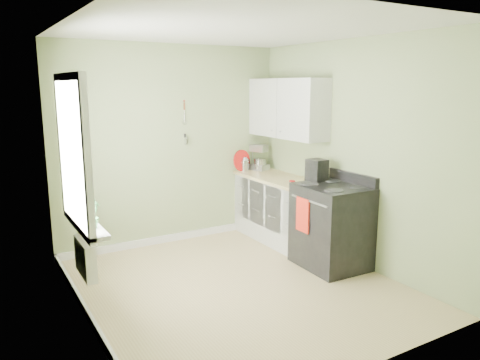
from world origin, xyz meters
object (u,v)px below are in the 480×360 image
coffee_maker (317,174)px  kettle (245,164)px  stove (332,226)px  stand_mixer (257,158)px

coffee_maker → kettle: bearing=97.4°
stove → stand_mixer: stand_mixer is taller
stand_mixer → coffee_maker: bearing=-91.7°
stove → coffee_maker: bearing=85.3°
stove → stand_mixer: size_ratio=2.68×
coffee_maker → stand_mixer: bearing=88.3°
stove → stand_mixer: (0.07, 1.79, 0.58)m
stand_mixer → coffee_maker: stand_mixer is taller
stove → coffee_maker: coffee_maker is taller
stove → kettle: stove is taller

